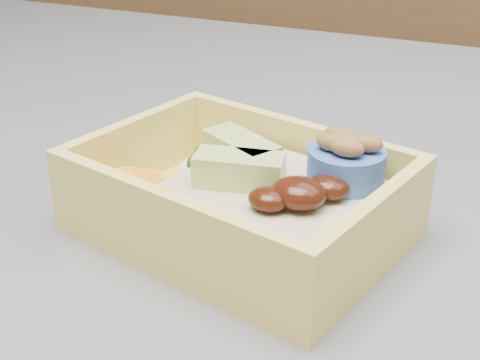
% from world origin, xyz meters
% --- Properties ---
extents(bento_box, '(0.21, 0.17, 0.07)m').
position_xyz_m(bento_box, '(0.03, -0.17, 0.94)').
color(bento_box, '#EDD962').
rests_on(bento_box, island).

